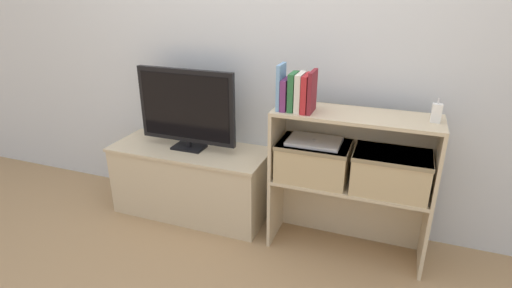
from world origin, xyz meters
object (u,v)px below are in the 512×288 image
book_maroon (312,92)px  laptop (314,141)px  storage_basket_right (391,171)px  baby_monitor (436,113)px  tv (186,108)px  book_skyblue (281,87)px  book_plum (286,94)px  book_ivory (300,92)px  storage_basket_left (313,159)px  book_forest (293,92)px  tv_stand (191,181)px  book_crimson (306,93)px

book_maroon → laptop: (0.02, 0.04, -0.31)m
storage_basket_right → baby_monitor: bearing=4.7°
book_maroon → tv: bearing=173.0°
book_skyblue → book_plum: book_skyblue is taller
book_plum → book_ivory: book_ivory is taller
storage_basket_left → laptop: 0.12m
baby_monitor → storage_basket_right: bearing=-175.3°
book_forest → storage_basket_left: (0.13, 0.04, -0.41)m
book_maroon → book_plum: bearing=180.0°
tv_stand → book_forest: book_forest is taller
tv → laptop: tv is taller
tv → storage_basket_right: (1.33, -0.07, -0.21)m
tv_stand → book_crimson: (0.84, -0.11, 0.75)m
book_ivory → laptop: bearing=24.4°
book_skyblue → book_ivory: bearing=0.0°
book_maroon → storage_basket_right: bearing=5.0°
tv → book_plum: 0.75m
book_skyblue → baby_monitor: (0.83, 0.06, -0.08)m
tv → book_ivory: (0.80, -0.11, 0.21)m
book_ivory → laptop: size_ratio=0.70×
book_crimson → book_maroon: (0.03, -0.00, 0.01)m
baby_monitor → book_ivory: bearing=-175.6°
book_ivory → baby_monitor: bearing=4.4°
tv_stand → storage_basket_left: 0.95m
book_plum → storage_basket_right: book_plum is taller
baby_monitor → storage_basket_right: (-0.18, -0.02, -0.36)m
tv → storage_basket_left: size_ratio=1.65×
book_plum → baby_monitor: size_ratio=1.38×
tv_stand → storage_basket_right: (1.33, -0.07, 0.34)m
tv_stand → book_maroon: (0.87, -0.11, 0.76)m
book_forest → book_maroon: size_ratio=0.92×
baby_monitor → book_crimson: bearing=-175.3°
book_crimson → book_maroon: size_ratio=0.90×
tv → book_maroon: bearing=-7.0°
book_skyblue → storage_basket_left: size_ratio=0.61×
tv_stand → storage_basket_left: size_ratio=2.62×
tv → book_maroon: 0.90m
storage_basket_right → book_skyblue: bearing=-176.4°
storage_basket_left → book_ivory: bearing=-155.6°
tv_stand → storage_basket_left: storage_basket_left is taller
book_forest → book_ivory: (0.04, 0.00, 0.00)m
storage_basket_left → storage_basket_right: 0.44m
book_forest → book_skyblue: bearing=180.0°
book_ivory → book_crimson: (0.04, 0.00, -0.00)m
book_plum → laptop: book_plum is taller
book_skyblue → book_plum: bearing=0.0°
tv → book_skyblue: size_ratio=2.68×
tv_stand → tv: bearing=-90.0°
tv → storage_basket_right: tv is taller
book_forest → book_ivory: size_ratio=1.00×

